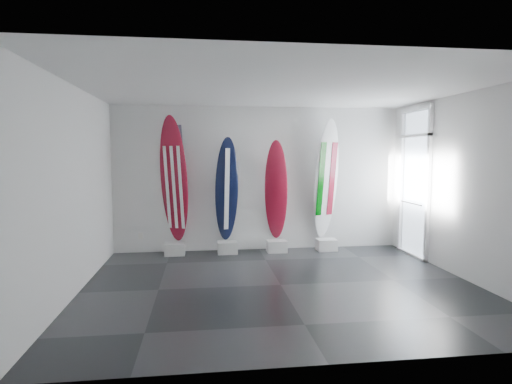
{
  "coord_description": "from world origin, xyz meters",
  "views": [
    {
      "loc": [
        -1.19,
        -6.25,
        2.01
      ],
      "look_at": [
        -0.2,
        1.4,
        1.32
      ],
      "focal_mm": 29.52,
      "sensor_mm": 36.0,
      "label": 1
    }
  ],
  "objects": [
    {
      "name": "floor",
      "position": [
        0.0,
        0.0,
        0.0
      ],
      "size": [
        6.0,
        6.0,
        0.0
      ],
      "primitive_type": "plane",
      "color": "black",
      "rests_on": "ground"
    },
    {
      "name": "ceiling",
      "position": [
        0.0,
        0.0,
        3.0
      ],
      "size": [
        6.0,
        6.0,
        0.0
      ],
      "primitive_type": "plane",
      "rotation": [
        3.14,
        0.0,
        0.0
      ],
      "color": "white",
      "rests_on": "wall_back"
    },
    {
      "name": "surfboard_swiss",
      "position": [
        0.33,
        2.28,
        1.27
      ],
      "size": [
        0.54,
        0.49,
        2.07
      ],
      "primitive_type": "ellipsoid",
      "rotation": [
        0.15,
        0.0,
        -0.21
      ],
      "color": "maroon",
      "rests_on": "display_block_swiss"
    },
    {
      "name": "balcony",
      "position": [
        4.3,
        1.55,
        0.5
      ],
      "size": [
        2.8,
        2.2,
        1.2
      ],
      "primitive_type": null,
      "color": "slate",
      "rests_on": "ground"
    },
    {
      "name": "wall_left",
      "position": [
        -3.0,
        0.0,
        1.5
      ],
      "size": [
        0.0,
        5.0,
        5.0
      ],
      "primitive_type": "plane",
      "rotation": [
        1.57,
        0.0,
        1.57
      ],
      "color": "silver",
      "rests_on": "ground"
    },
    {
      "name": "wall_back",
      "position": [
        0.0,
        2.5,
        1.5
      ],
      "size": [
        6.0,
        0.0,
        6.0
      ],
      "primitive_type": "plane",
      "rotation": [
        1.57,
        0.0,
        0.0
      ],
      "color": "silver",
      "rests_on": "ground"
    },
    {
      "name": "display_block_navy",
      "position": [
        -0.69,
        2.18,
        0.12
      ],
      "size": [
        0.4,
        0.3,
        0.24
      ],
      "primitive_type": "cube",
      "color": "silver",
      "rests_on": "floor"
    },
    {
      "name": "display_block_italy",
      "position": [
        1.39,
        2.18,
        0.12
      ],
      "size": [
        0.4,
        0.3,
        0.24
      ],
      "primitive_type": "cube",
      "color": "silver",
      "rests_on": "floor"
    },
    {
      "name": "surfboard_italy",
      "position": [
        1.39,
        2.28,
        1.49
      ],
      "size": [
        0.66,
        0.53,
        2.51
      ],
      "primitive_type": "ellipsoid",
      "rotation": [
        0.12,
        0.0,
        0.3
      ],
      "color": "white",
      "rests_on": "display_block_italy"
    },
    {
      "name": "display_block_usa",
      "position": [
        -1.75,
        2.18,
        0.12
      ],
      "size": [
        0.4,
        0.3,
        0.24
      ],
      "primitive_type": "cube",
      "color": "silver",
      "rests_on": "floor"
    },
    {
      "name": "display_block_swiss",
      "position": [
        0.33,
        2.18,
        0.12
      ],
      "size": [
        0.4,
        0.3,
        0.24
      ],
      "primitive_type": "cube",
      "color": "silver",
      "rests_on": "floor"
    },
    {
      "name": "surfboard_navy",
      "position": [
        -0.69,
        2.28,
        1.3
      ],
      "size": [
        0.53,
        0.39,
        2.13
      ],
      "primitive_type": "ellipsoid",
      "rotation": [
        0.1,
        0.0,
        0.2
      ],
      "color": "black",
      "rests_on": "display_block_navy"
    },
    {
      "name": "glass_door",
      "position": [
        2.97,
        1.55,
        1.43
      ],
      "size": [
        0.12,
        1.16,
        2.85
      ],
      "primitive_type": null,
      "color": "white",
      "rests_on": "floor"
    },
    {
      "name": "wall_right",
      "position": [
        3.0,
        0.0,
        1.5
      ],
      "size": [
        0.0,
        5.0,
        5.0
      ],
      "primitive_type": "plane",
      "rotation": [
        1.57,
        0.0,
        -1.57
      ],
      "color": "silver",
      "rests_on": "ground"
    },
    {
      "name": "wall_front",
      "position": [
        0.0,
        -2.5,
        1.5
      ],
      "size": [
        6.0,
        0.0,
        6.0
      ],
      "primitive_type": "plane",
      "rotation": [
        -1.57,
        0.0,
        0.0
      ],
      "color": "silver",
      "rests_on": "ground"
    },
    {
      "name": "surfboard_usa",
      "position": [
        -1.75,
        2.28,
        1.51
      ],
      "size": [
        0.68,
        0.58,
        2.55
      ],
      "primitive_type": "ellipsoid",
      "rotation": [
        0.13,
        0.0,
        -0.37
      ],
      "color": "maroon",
      "rests_on": "display_block_usa"
    },
    {
      "name": "wall_outlet",
      "position": [
        -2.45,
        2.48,
        0.35
      ],
      "size": [
        0.09,
        0.02,
        0.13
      ],
      "primitive_type": "cube",
      "color": "silver",
      "rests_on": "wall_back"
    }
  ]
}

